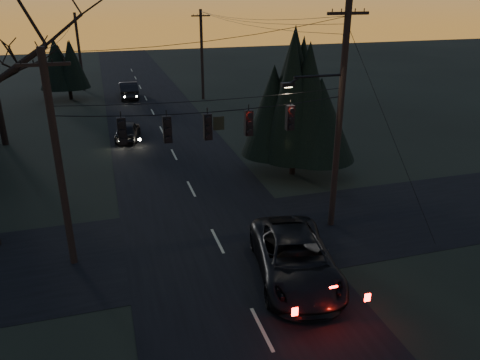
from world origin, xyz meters
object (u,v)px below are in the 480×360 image
object	(u,v)px
utility_pole_far_r	(203,99)
utility_pole_far_l	(84,90)
sedan_oncoming_a	(128,131)
sedan_oncoming_b	(129,90)
utility_pole_right	(331,225)
suv_near	(295,259)
evergreen_right	(295,102)
utility_pole_left	(74,262)

from	to	relation	value
utility_pole_far_r	utility_pole_far_l	distance (m)	14.01
sedan_oncoming_a	sedan_oncoming_b	world-z (taller)	sedan_oncoming_b
utility_pole_right	suv_near	xyz separation A→B (m)	(-3.34, -3.55, 0.84)
utility_pole_far_l	utility_pole_far_r	bearing A→B (deg)	-34.82
utility_pole_right	evergreen_right	distance (m)	7.93
utility_pole_far_r	sedan_oncoming_b	size ratio (longest dim) A/B	1.73
sedan_oncoming_a	utility_pole_far_l	bearing A→B (deg)	-69.70
utility_pole_far_l	evergreen_right	size ratio (longest dim) A/B	1.07
utility_pole_right	utility_pole_left	xyz separation A→B (m)	(-11.50, 0.00, 0.00)
utility_pole_left	utility_pole_far_l	xyz separation A→B (m)	(0.00, 36.00, 0.00)
evergreen_right	sedan_oncoming_a	distance (m)	13.72
utility_pole_right	utility_pole_left	bearing A→B (deg)	180.00
suv_near	sedan_oncoming_b	xyz separation A→B (m)	(-3.73, 34.25, -0.03)
sedan_oncoming_a	sedan_oncoming_b	distance (m)	14.41
utility_pole_far_l	sedan_oncoming_a	distance (m)	19.96
evergreen_right	sedan_oncoming_b	size ratio (longest dim) A/B	1.52
utility_pole_far_l	suv_near	distance (m)	40.39
evergreen_right	utility_pole_far_r	bearing A→B (deg)	92.04
utility_pole_far_r	sedan_oncoming_a	distance (m)	14.27
evergreen_right	sedan_oncoming_a	size ratio (longest dim) A/B	1.90
sedan_oncoming_b	utility_pole_far_l	bearing A→B (deg)	-49.24
sedan_oncoming_b	utility_pole_far_r	bearing A→B (deg)	159.92
sedan_oncoming_b	sedan_oncoming_a	bearing A→B (deg)	86.40
utility_pole_far_r	sedan_oncoming_b	xyz separation A→B (m)	(-7.07, 2.70, 0.81)
evergreen_right	suv_near	xyz separation A→B (m)	(-4.10, -10.15, -3.48)
evergreen_right	sedan_oncoming_b	distance (m)	25.59
evergreen_right	sedan_oncoming_a	world-z (taller)	evergreen_right
utility_pole_far_l	sedan_oncoming_a	world-z (taller)	utility_pole_far_l
utility_pole_far_l	utility_pole_left	bearing A→B (deg)	-90.00
suv_near	utility_pole_far_l	bearing A→B (deg)	111.91
utility_pole_right	sedan_oncoming_b	bearing A→B (deg)	102.96
utility_pole_far_l	evergreen_right	xyz separation A→B (m)	(12.26, -29.40, 4.33)
utility_pole_far_l	suv_near	size ratio (longest dim) A/B	1.32
utility_pole_left	utility_pole_far_l	distance (m)	36.00
utility_pole_right	utility_pole_far_l	world-z (taller)	utility_pole_right
utility_pole_left	suv_near	distance (m)	8.94
sedan_oncoming_a	suv_near	bearing A→B (deg)	114.43
utility_pole_right	utility_pole_left	size ratio (longest dim) A/B	1.18
utility_pole_right	evergreen_right	bearing A→B (deg)	83.41
utility_pole_far_r	sedan_oncoming_a	xyz separation A→B (m)	(-8.18, -11.67, 0.67)
utility_pole_far_l	suv_near	xyz separation A→B (m)	(8.16, -39.55, 0.84)
sedan_oncoming_b	evergreen_right	bearing A→B (deg)	108.84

